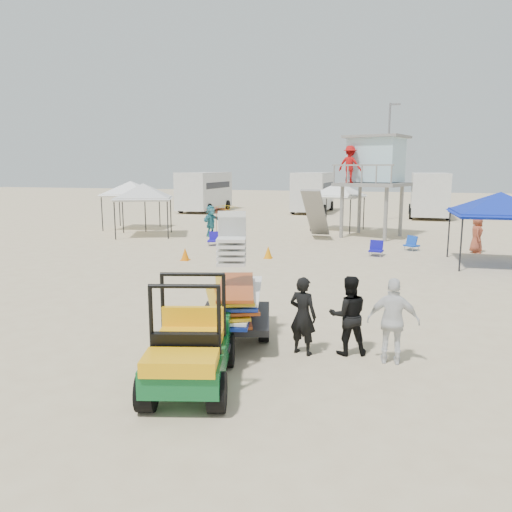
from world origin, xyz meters
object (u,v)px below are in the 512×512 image
(man_left, at_px, (303,316))
(lifeguard_tower, at_px, (372,164))
(surf_trailer, at_px, (234,296))
(utility_cart, at_px, (188,338))
(canopy_blue, at_px, (501,196))

(man_left, distance_m, lifeguard_tower, 18.12)
(man_left, bearing_deg, surf_trailer, 5.69)
(surf_trailer, xyz_separation_m, lifeguard_tower, (1.61, 17.56, 2.85))
(utility_cart, height_order, canopy_blue, canopy_blue)
(utility_cart, height_order, man_left, utility_cart)
(utility_cart, distance_m, lifeguard_tower, 20.18)
(utility_cart, height_order, lifeguard_tower, lifeguard_tower)
(utility_cart, xyz_separation_m, lifeguard_tower, (1.61, 19.89, 2.99))
(surf_trailer, distance_m, canopy_blue, 12.72)
(man_left, relative_size, lifeguard_tower, 0.30)
(utility_cart, bearing_deg, lifeguard_tower, 85.37)
(man_left, xyz_separation_m, lifeguard_tower, (0.09, 17.86, 3.06))
(surf_trailer, bearing_deg, canopy_blue, 57.89)
(lifeguard_tower, xyz_separation_m, canopy_blue, (5.10, -6.87, -1.24))
(utility_cart, relative_size, man_left, 1.70)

